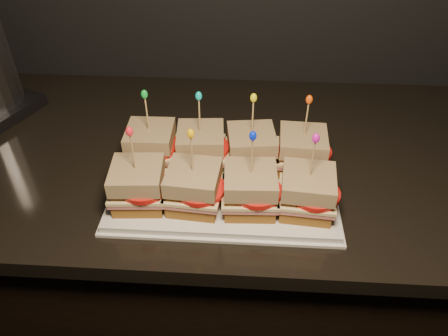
{
  "coord_description": "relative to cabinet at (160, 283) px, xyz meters",
  "views": [
    {
      "loc": [
        0.72,
        0.94,
        1.5
      ],
      "look_at": [
        0.68,
        1.56,
        1.0
      ],
      "focal_mm": 35.0,
      "sensor_mm": 36.0,
      "label": 1
    }
  ],
  "objects": [
    {
      "name": "platter_rim",
      "position": [
        0.19,
        -0.13,
        0.49
      ],
      "size": [
        0.42,
        0.26,
        0.01
      ],
      "primitive_type": "cube",
      "color": "white",
      "rests_on": "granite_slab"
    },
    {
      "name": "sandwich_2_ham",
      "position": [
        0.24,
        -0.07,
        0.53
      ],
      "size": [
        0.11,
        0.1,
        0.01
      ],
      "primitive_type": "cube",
      "rotation": [
        0.0,
        0.0,
        0.13
      ],
      "color": "#C96F6C",
      "rests_on": "sandwich_2_bread_bot"
    },
    {
      "name": "sandwich_3_frill",
      "position": [
        0.34,
        -0.07,
        0.66
      ],
      "size": [
        0.01,
        0.01,
        0.02
      ],
      "primitive_type": "ellipsoid",
      "color": "#EB4506",
      "rests_on": "sandwich_3_pick"
    },
    {
      "name": "sandwich_2_bread_top",
      "position": [
        0.24,
        -0.07,
        0.57
      ],
      "size": [
        0.1,
        0.1,
        0.03
      ],
      "primitive_type": "cube",
      "rotation": [
        0.0,
        0.0,
        0.13
      ],
      "color": "#593312",
      "rests_on": "sandwich_2_tomato"
    },
    {
      "name": "sandwich_2_cheese",
      "position": [
        0.24,
        -0.07,
        0.54
      ],
      "size": [
        0.11,
        0.1,
        0.01
      ],
      "primitive_type": "cube",
      "rotation": [
        0.0,
        0.0,
        0.13
      ],
      "color": "#F4DE93",
      "rests_on": "sandwich_2_ham"
    },
    {
      "name": "sandwich_1_frill",
      "position": [
        0.14,
        -0.07,
        0.66
      ],
      "size": [
        0.01,
        0.01,
        0.02
      ],
      "primitive_type": "ellipsoid",
      "color": "#07B4A7",
      "rests_on": "sandwich_1_pick"
    },
    {
      "name": "sandwich_3_tomato",
      "position": [
        0.35,
        -0.08,
        0.55
      ],
      "size": [
        0.09,
        0.09,
        0.01
      ],
      "primitive_type": "cylinder",
      "color": "red",
      "rests_on": "sandwich_3_cheese"
    },
    {
      "name": "sandwich_4_cheese",
      "position": [
        0.05,
        -0.19,
        0.54
      ],
      "size": [
        0.1,
        0.1,
        0.01
      ],
      "primitive_type": "cube",
      "rotation": [
        0.0,
        0.0,
        0.07
      ],
      "color": "#F4DE93",
      "rests_on": "sandwich_4_ham"
    },
    {
      "name": "sandwich_6_ham",
      "position": [
        0.24,
        -0.19,
        0.53
      ],
      "size": [
        0.1,
        0.09,
        0.01
      ],
      "primitive_type": "cube",
      "rotation": [
        0.0,
        0.0,
        0.04
      ],
      "color": "#C96F6C",
      "rests_on": "sandwich_6_bread_bot"
    },
    {
      "name": "sandwich_3_pick",
      "position": [
        0.34,
        -0.07,
        0.61
      ],
      "size": [
        0.0,
        0.0,
        0.09
      ],
      "primitive_type": "cylinder",
      "color": "tan",
      "rests_on": "sandwich_3_bread_top"
    },
    {
      "name": "sandwich_0_cheese",
      "position": [
        0.05,
        -0.07,
        0.54
      ],
      "size": [
        0.1,
        0.09,
        0.01
      ],
      "primitive_type": "cube",
      "rotation": [
        0.0,
        0.0,
        0.02
      ],
      "color": "#F4DE93",
      "rests_on": "sandwich_0_ham"
    },
    {
      "name": "sandwich_1_ham",
      "position": [
        0.14,
        -0.07,
        0.53
      ],
      "size": [
        0.1,
        0.1,
        0.01
      ],
      "primitive_type": "cube",
      "rotation": [
        0.0,
        0.0,
        0.07
      ],
      "color": "#C96F6C",
      "rests_on": "sandwich_1_bread_bot"
    },
    {
      "name": "sandwich_4_tomato",
      "position": [
        0.06,
        -0.19,
        0.55
      ],
      "size": [
        0.09,
        0.09,
        0.01
      ],
      "primitive_type": "cylinder",
      "color": "red",
      "rests_on": "sandwich_4_cheese"
    },
    {
      "name": "sandwich_7_bread_top",
      "position": [
        0.34,
        -0.19,
        0.57
      ],
      "size": [
        0.1,
        0.1,
        0.03
      ],
      "primitive_type": "cube",
      "rotation": [
        0.0,
        0.0,
        -0.09
      ],
      "color": "#593312",
      "rests_on": "sandwich_7_tomato"
    },
    {
      "name": "sandwich_7_frill",
      "position": [
        0.34,
        -0.19,
        0.66
      ],
      "size": [
        0.01,
        0.01,
        0.02
      ],
      "primitive_type": "ellipsoid",
      "color": "#CD15A0",
      "rests_on": "sandwich_7_pick"
    },
    {
      "name": "sandwich_7_tomato",
      "position": [
        0.35,
        -0.19,
        0.55
      ],
      "size": [
        0.09,
        0.09,
        0.01
      ],
      "primitive_type": "cylinder",
      "color": "red",
      "rests_on": "sandwich_7_cheese"
    },
    {
      "name": "sandwich_5_tomato",
      "position": [
        0.16,
        -0.19,
        0.55
      ],
      "size": [
        0.09,
        0.09,
        0.01
      ],
      "primitive_type": "cylinder",
      "color": "red",
      "rests_on": "sandwich_5_cheese"
    },
    {
      "name": "sandwich_5_pick",
      "position": [
        0.14,
        -0.19,
        0.61
      ],
      "size": [
        0.0,
        0.0,
        0.09
      ],
      "primitive_type": "cylinder",
      "color": "tan",
      "rests_on": "sandwich_5_bread_top"
    },
    {
      "name": "sandwich_3_cheese",
      "position": [
        0.34,
        -0.07,
        0.54
      ],
      "size": [
        0.1,
        0.1,
        0.01
      ],
      "primitive_type": "cube",
      "rotation": [
        0.0,
        0.0,
        -0.04
      ],
      "color": "#F4DE93",
      "rests_on": "sandwich_3_ham"
    },
    {
      "name": "sandwich_4_pick",
      "position": [
        0.05,
        -0.19,
        0.61
      ],
      "size": [
        0.0,
        0.0,
        0.09
      ],
      "primitive_type": "cylinder",
      "color": "tan",
      "rests_on": "sandwich_4_bread_top"
    },
    {
      "name": "sandwich_4_bread_top",
      "position": [
        0.05,
        -0.19,
        0.57
      ],
      "size": [
        0.09,
        0.09,
        0.03
      ],
      "primitive_type": "cube",
      "rotation": [
        0.0,
        0.0,
        0.07
      ],
      "color": "#593312",
      "rests_on": "sandwich_4_tomato"
    },
    {
      "name": "sandwich_5_ham",
      "position": [
        0.14,
        -0.19,
        0.53
      ],
      "size": [
        0.1,
        0.1,
        0.01
      ],
      "primitive_type": "cube",
      "rotation": [
        0.0,
        0.0,
        -0.09
      ],
      "color": "#C96F6C",
      "rests_on": "sandwich_5_bread_bot"
    },
    {
      "name": "cabinet",
      "position": [
        0.0,
        0.0,
        0.0
      ],
      "size": [
        2.35,
        0.61,
        0.91
      ],
      "primitive_type": "cube",
      "color": "black",
      "rests_on": "ground"
    },
    {
      "name": "sandwich_2_bread_bot",
      "position": [
        0.24,
        -0.07,
        0.52
      ],
      "size": [
        0.1,
        0.1,
        0.02
      ],
      "primitive_type": "cube",
      "rotation": [
        0.0,
        0.0,
        0.13
      ],
      "color": "brown",
      "rests_on": "platter"
    },
    {
      "name": "sandwich_1_cheese",
      "position": [
        0.14,
        -0.07,
        0.54
      ],
      "size": [
        0.1,
        0.1,
        0.01
      ],
      "primitive_type": "cube",
      "rotation": [
        0.0,
        0.0,
        0.07
      ],
      "color": "#F4DE93",
      "rests_on": "sandwich_1_ham"
    },
    {
      "name": "sandwich_4_bread_bot",
      "position": [
        0.05,
        -0.19,
        0.52
      ],
      "size": [
        0.09,
        0.09,
        0.02
      ],
      "primitive_type": "cube",
      "rotation": [
        0.0,
        0.0,
        0.07
      ],
      "color": "brown",
      "rests_on": "platter"
    },
    {
      "name": "sandwich_2_pick",
      "position": [
        0.24,
        -0.07,
        0.61
      ],
      "size": [
        0.0,
        0.0,
        0.09
      ],
      "primitive_type": "cylinder",
      "color": "tan",
      "rests_on": "sandwich_2_bread_top"
    },
    {
      "name": "sandwich_3_ham",
      "position": [
        0.34,
        -0.07,
        0.53
      ],
      "size": [
        0.1,
        0.1,
        0.01
      ],
      "primitive_type": "cube",
      "rotation": [
        0.0,
        0.0,
        -0.04
      ],
      "color": "#C96F6C",
      "rests_on": "sandwich_3_bread_bot"
    },
    {
      "name": "sandwich_6_bread_top",
      "position": [
        0.24,
        -0.19,
        0.57
      ],
      "size": [
        0.09,
        0.09,
        0.03
      ],
      "primitive_type": "cube",
      "rotation": [
        0.0,
        0.0,
        0.04
      ],
      "color": "#593312",
      "rests_on": "sandwich_6_tomato"
    },
    {
      "name": "sandwich_1_pick",
      "position": [
        0.14,
        -0.07,
        0.61
      ],
      "size": [
        0.0,
        0.0,
        0.09
      ],
      "primitive_type": "cylinder",
      "color": "tan",
      "rests_on": "sandwich_1_bread_top"
    },
    {
      "name": "sandwich_5_cheese",
      "position": [
        0.14,
        -0.19,
        0.54
      ],
      "size": [
        0.1,
        0.1,
        0.01
      ],
      "primitive_type": "cube",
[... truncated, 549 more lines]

